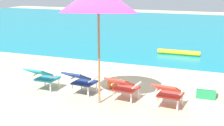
{
  "coord_description": "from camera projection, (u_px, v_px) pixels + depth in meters",
  "views": [
    {
      "loc": [
        2.76,
        -6.58,
        2.71
      ],
      "look_at": [
        0.0,
        0.53,
        0.75
      ],
      "focal_mm": 51.0,
      "sensor_mm": 36.0,
      "label": 1
    }
  ],
  "objects": [
    {
      "name": "lounge_chair_far_left",
      "position": [
        43.0,
        76.0,
        8.01
      ],
      "size": [
        0.56,
        0.88,
        0.68
      ],
      "color": "teal",
      "rests_on": "ground_plane"
    },
    {
      "name": "lounge_chair_near_left",
      "position": [
        81.0,
        80.0,
        7.7
      ],
      "size": [
        0.6,
        0.91,
        0.68
      ],
      "color": "navy",
      "rests_on": "ground_plane"
    },
    {
      "name": "lounge_chair_far_right",
      "position": [
        168.0,
        92.0,
        6.85
      ],
      "size": [
        0.6,
        0.91,
        0.68
      ],
      "color": "red",
      "rests_on": "ground_plane"
    },
    {
      "name": "lounge_chair_near_right",
      "position": [
        123.0,
        85.0,
        7.27
      ],
      "size": [
        0.63,
        0.93,
        0.68
      ],
      "color": "red",
      "rests_on": "ground_plane"
    },
    {
      "name": "cooler_box",
      "position": [
        206.0,
        91.0,
        7.61
      ],
      "size": [
        0.47,
        0.33,
        0.32
      ],
      "color": "#1E844C",
      "rests_on": "ground_plane"
    },
    {
      "name": "ground_plane",
      "position": [
        148.0,
        61.0,
        11.19
      ],
      "size": [
        40.0,
        40.0,
        0.0
      ],
      "primitive_type": "plane",
      "color": "#CCB78E"
    },
    {
      "name": "beach_ball",
      "position": [
        112.0,
        83.0,
        8.28
      ],
      "size": [
        0.28,
        0.28,
        0.28
      ],
      "primitive_type": "sphere",
      "color": "#EA5619",
      "rests_on": "ground_plane"
    },
    {
      "name": "swim_buoy",
      "position": [
        179.0,
        52.0,
        12.06
      ],
      "size": [
        1.6,
        0.18,
        0.18
      ],
      "primitive_type": "cylinder",
      "rotation": [
        0.0,
        1.57,
        0.0
      ],
      "color": "yellow",
      "rests_on": "ocean_band"
    },
    {
      "name": "ocean_band",
      "position": [
        184.0,
        29.0,
        18.7
      ],
      "size": [
        40.0,
        18.0,
        0.01
      ],
      "primitive_type": "cube",
      "color": "teal",
      "rests_on": "ground_plane"
    }
  ]
}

